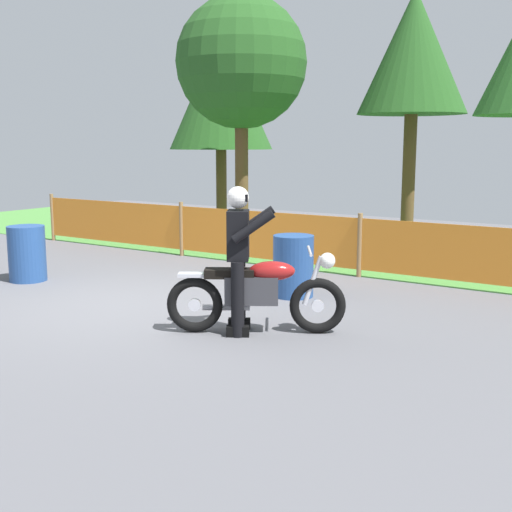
# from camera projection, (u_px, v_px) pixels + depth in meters

# --- Properties ---
(ground) EXTENTS (24.00, 24.00, 0.02)m
(ground) POSITION_uv_depth(u_px,v_px,m) (129.00, 304.00, 8.93)
(ground) COLOR #5B5B60
(grass_verge) EXTENTS (24.00, 5.36, 0.01)m
(grass_verge) POSITION_uv_depth(u_px,v_px,m) (330.00, 246.00, 13.94)
(grass_verge) COLOR #4C8C3D
(grass_verge) RESTS_ON ground
(barrier_fence) EXTENTS (11.35, 0.08, 1.05)m
(barrier_fence) POSITION_uv_depth(u_px,v_px,m) (263.00, 235.00, 11.64)
(barrier_fence) COLOR olive
(barrier_fence) RESTS_ON ground
(tree_leftmost) EXTENTS (2.69, 2.69, 5.01)m
(tree_leftmost) POSITION_uv_depth(u_px,v_px,m) (221.00, 91.00, 16.85)
(tree_leftmost) COLOR brown
(tree_leftmost) RESTS_ON ground
(tree_near_left) EXTENTS (2.72, 2.72, 5.18)m
(tree_near_left) POSITION_uv_depth(u_px,v_px,m) (241.00, 64.00, 13.46)
(tree_near_left) COLOR brown
(tree_near_left) RESTS_ON ground
(tree_near_right) EXTENTS (2.32, 2.32, 5.36)m
(tree_near_right) POSITION_uv_depth(u_px,v_px,m) (414.00, 54.00, 13.75)
(tree_near_right) COLOR brown
(tree_near_right) RESTS_ON ground
(motorcycle_lead) EXTENTS (1.82, 1.18, 0.98)m
(motorcycle_lead) POSITION_uv_depth(u_px,v_px,m) (257.00, 292.00, 7.48)
(motorcycle_lead) COLOR black
(motorcycle_lead) RESTS_ON ground
(rider_lead) EXTENTS (0.72, 0.71, 1.69)m
(rider_lead) POSITION_uv_depth(u_px,v_px,m) (240.00, 254.00, 7.41)
(rider_lead) COLOR black
(rider_lead) RESTS_ON ground
(oil_drum) EXTENTS (0.58, 0.58, 0.88)m
(oil_drum) POSITION_uv_depth(u_px,v_px,m) (27.00, 253.00, 10.34)
(oil_drum) COLOR navy
(oil_drum) RESTS_ON ground
(spare_drum) EXTENTS (0.58, 0.58, 0.88)m
(spare_drum) POSITION_uv_depth(u_px,v_px,m) (293.00, 266.00, 9.29)
(spare_drum) COLOR navy
(spare_drum) RESTS_ON ground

